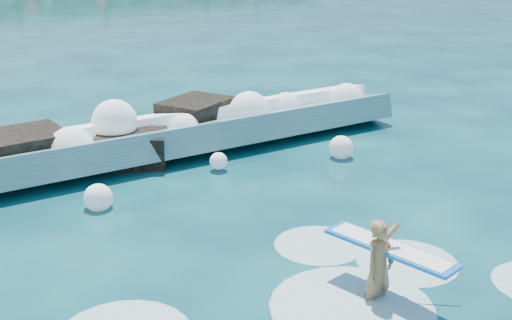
{
  "coord_description": "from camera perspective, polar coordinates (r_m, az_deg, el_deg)",
  "views": [
    {
      "loc": [
        -6.21,
        -9.93,
        6.11
      ],
      "look_at": [
        1.5,
        2.0,
        1.2
      ],
      "focal_mm": 45.0,
      "sensor_mm": 36.0,
      "label": 1
    }
  ],
  "objects": [
    {
      "name": "surfer_with_board",
      "position": [
        11.65,
        11.09,
        -9.1
      ],
      "size": [
        1.19,
        3.0,
        1.84
      ],
      "color": "olive",
      "rests_on": "ground"
    },
    {
      "name": "rock_cluster",
      "position": [
        19.18,
        -12.89,
        1.49
      ],
      "size": [
        8.37,
        3.56,
        1.5
      ],
      "color": "black",
      "rests_on": "ground"
    },
    {
      "name": "surf_foam",
      "position": [
        11.84,
        6.94,
        -12.14
      ],
      "size": [
        9.3,
        5.42,
        0.15
      ],
      "color": "silver",
      "rests_on": "ground"
    },
    {
      "name": "wave_spray",
      "position": [
        18.84,
        -8.98,
        2.63
      ],
      "size": [
        14.93,
        4.45,
        1.89
      ],
      "color": "white",
      "rests_on": "ground"
    },
    {
      "name": "breaking_wave",
      "position": [
        19.25,
        -8.55,
        1.87
      ],
      "size": [
        16.25,
        2.61,
        1.4
      ],
      "color": "teal",
      "rests_on": "ground"
    },
    {
      "name": "ground",
      "position": [
        13.21,
        -0.77,
        -8.48
      ],
      "size": [
        200.0,
        200.0,
        0.0
      ],
      "primitive_type": "plane",
      "color": "#07263A",
      "rests_on": "ground"
    }
  ]
}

